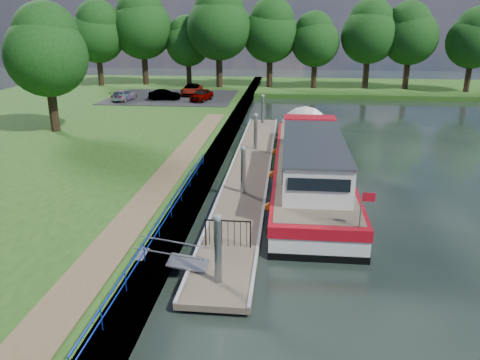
# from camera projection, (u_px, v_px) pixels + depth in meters

# --- Properties ---
(ground) EXTENTS (160.00, 160.00, 0.00)m
(ground) POSITION_uv_depth(u_px,v_px,m) (220.00, 284.00, 16.85)
(ground) COLOR black
(ground) RESTS_ON ground
(bank_edge) EXTENTS (1.10, 90.00, 0.78)m
(bank_edge) POSITION_uv_depth(u_px,v_px,m) (214.00, 158.00, 31.11)
(bank_edge) COLOR #473D2D
(bank_edge) RESTS_ON ground
(far_bank) EXTENTS (60.00, 18.00, 0.60)m
(far_bank) POSITION_uv_depth(u_px,v_px,m) (360.00, 88.00, 64.58)
(far_bank) COLOR #224914
(far_bank) RESTS_ON ground
(footpath) EXTENTS (1.60, 40.00, 0.05)m
(footpath) POSITION_uv_depth(u_px,v_px,m) (159.00, 186.00, 24.56)
(footpath) COLOR brown
(footpath) RESTS_ON riverbank
(carpark) EXTENTS (14.00, 12.00, 0.06)m
(carpark) POSITION_uv_depth(u_px,v_px,m) (172.00, 97.00, 53.46)
(carpark) COLOR black
(carpark) RESTS_ON riverbank
(blue_fence) EXTENTS (0.04, 18.04, 0.72)m
(blue_fence) POSITION_uv_depth(u_px,v_px,m) (165.00, 215.00, 19.53)
(blue_fence) COLOR #0C2DBF
(blue_fence) RESTS_ON riverbank
(pontoon) EXTENTS (2.50, 30.00, 0.56)m
(pontoon) POSITION_uv_depth(u_px,v_px,m) (250.00, 171.00, 29.04)
(pontoon) COLOR brown
(pontoon) RESTS_ON ground
(mooring_piles) EXTENTS (0.30, 27.30, 3.55)m
(mooring_piles) POSITION_uv_depth(u_px,v_px,m) (250.00, 154.00, 28.69)
(mooring_piles) COLOR gray
(mooring_piles) RESTS_ON ground
(gangway) EXTENTS (2.58, 1.00, 0.92)m
(gangway) POSITION_uv_depth(u_px,v_px,m) (173.00, 259.00, 17.30)
(gangway) COLOR #A5A8AD
(gangway) RESTS_ON ground
(gate_panel) EXTENTS (1.85, 0.05, 1.15)m
(gate_panel) POSITION_uv_depth(u_px,v_px,m) (228.00, 229.00, 18.56)
(gate_panel) COLOR black
(gate_panel) RESTS_ON ground
(barge) EXTENTS (4.36, 21.15, 4.78)m
(barge) POSITION_uv_depth(u_px,v_px,m) (309.00, 161.00, 27.82)
(barge) COLOR black
(barge) RESTS_ON ground
(horizon_trees) EXTENTS (54.38, 10.03, 12.87)m
(horizon_trees) POSITION_uv_depth(u_px,v_px,m) (261.00, 30.00, 60.32)
(horizon_trees) COLOR #332316
(horizon_trees) RESTS_ON ground
(bank_tree_a) EXTENTS (6.12, 6.12, 9.72)m
(bank_tree_a) POSITION_uv_depth(u_px,v_px,m) (46.00, 49.00, 35.07)
(bank_tree_a) COLOR #332316
(bank_tree_a) RESTS_ON riverbank
(car_a) EXTENTS (2.33, 3.96, 1.27)m
(car_a) POSITION_uv_depth(u_px,v_px,m) (202.00, 95.00, 50.57)
(car_a) COLOR #999999
(car_a) RESTS_ON carpark
(car_b) EXTENTS (3.58, 1.76, 1.13)m
(car_b) POSITION_uv_depth(u_px,v_px,m) (164.00, 95.00, 51.11)
(car_b) COLOR #999999
(car_b) RESTS_ON carpark
(car_c) EXTENTS (2.09, 4.07, 1.13)m
(car_c) POSITION_uv_depth(u_px,v_px,m) (124.00, 95.00, 50.85)
(car_c) COLOR #999999
(car_c) RESTS_ON carpark
(car_d) EXTENTS (2.37, 4.70, 1.27)m
(car_d) POSITION_uv_depth(u_px,v_px,m) (192.00, 89.00, 54.59)
(car_d) COLOR #999999
(car_d) RESTS_ON carpark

